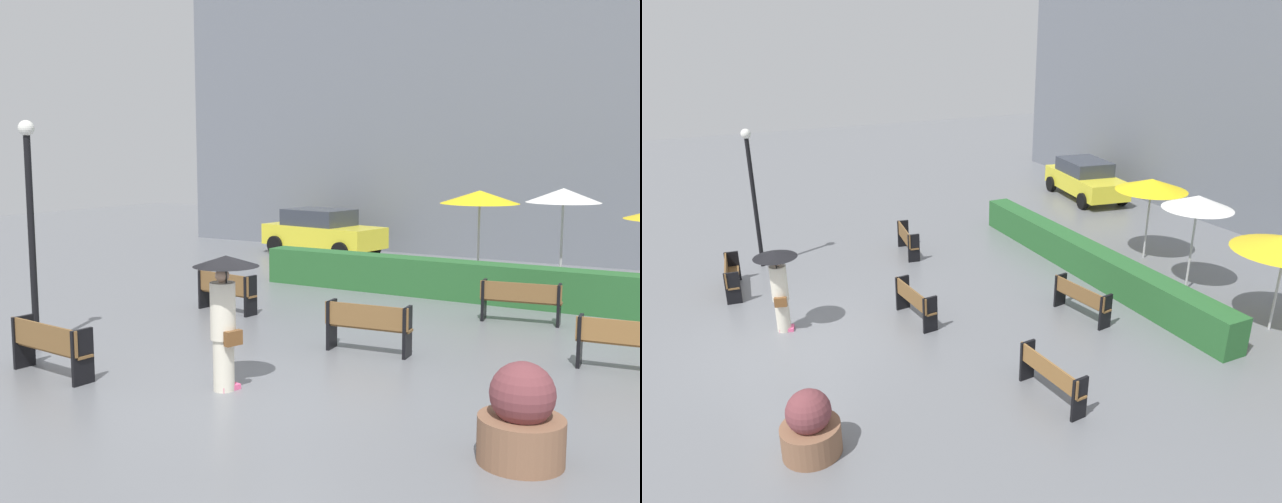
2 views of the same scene
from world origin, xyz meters
TOP-DOWN VIEW (x-y plane):
  - ground_plane at (0.00, 0.00)m, footprint 60.00×60.00m
  - bench_mid_center at (0.35, 2.90)m, footprint 1.58×0.51m
  - bench_back_row at (1.97, 6.63)m, footprint 1.67×0.60m
  - bench_near_left at (-3.34, -0.91)m, footprint 1.72×0.54m
  - bench_far_right at (4.50, 4.02)m, footprint 1.68×0.48m
  - bench_far_left at (-3.95, 4.36)m, footprint 1.58×0.56m
  - pedestrian_with_umbrella at (-0.49, -0.07)m, footprint 0.98×0.98m
  - planter_pot at (4.03, -0.42)m, footprint 1.00×1.00m
  - lamp_post at (-4.92, 0.10)m, footprint 0.28×0.28m
  - patio_umbrella_yellow at (-0.42, 10.84)m, footprint 2.12×2.12m
  - patio_umbrella_white at (1.92, 10.22)m, footprint 1.81×1.81m
  - hedge_strip at (-0.13, 8.40)m, footprint 10.42×0.70m
  - parked_car at (-6.87, 13.45)m, footprint 4.42×2.48m

SIDE VIEW (x-z plane):
  - ground_plane at x=0.00m, z-range 0.00..0.00m
  - hedge_strip at x=-0.13m, z-range 0.00..0.92m
  - bench_near_left at x=-3.34m, z-range 0.07..0.94m
  - planter_pot at x=4.03m, z-range -0.09..1.10m
  - bench_far_left at x=-3.95m, z-range 0.07..0.95m
  - bench_back_row at x=1.97m, z-range 0.08..0.94m
  - bench_far_right at x=4.50m, z-range 0.09..0.95m
  - bench_mid_center at x=0.35m, z-range 0.08..0.97m
  - parked_car at x=-6.87m, z-range 0.03..1.60m
  - pedestrian_with_umbrella at x=-0.49m, z-range 0.30..2.35m
  - patio_umbrella_yellow at x=-0.42m, z-range 1.07..3.57m
  - patio_umbrella_white at x=1.92m, z-range 1.14..3.79m
  - lamp_post at x=-4.92m, z-range 0.45..4.53m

